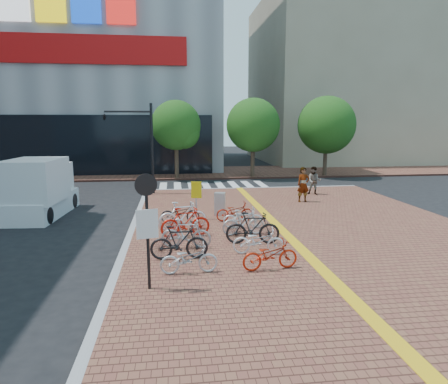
{
  "coord_description": "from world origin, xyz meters",
  "views": [
    {
      "loc": [
        -2.28,
        -13.57,
        4.42
      ],
      "look_at": [
        -0.02,
        4.07,
        1.3
      ],
      "focal_mm": 32.0,
      "sensor_mm": 36.0,
      "label": 1
    }
  ],
  "objects": [
    {
      "name": "box_truck",
      "position": [
        -8.57,
        6.01,
        1.31
      ],
      "size": [
        2.44,
        4.95,
        2.78
      ],
      "color": "white",
      "rests_on": "ground"
    },
    {
      "name": "kerb_north",
      "position": [
        3.0,
        12.0,
        0.08
      ],
      "size": [
        14.0,
        0.25,
        0.15
      ],
      "primitive_type": "cube",
      "color": "gray",
      "rests_on": "ground"
    },
    {
      "name": "kerb_west",
      "position": [
        -4.0,
        -5.0,
        0.08
      ],
      "size": [
        0.25,
        34.0,
        0.15
      ],
      "primitive_type": "cube",
      "color": "gray",
      "rests_on": "ground"
    },
    {
      "name": "bike_11",
      "position": [
        0.35,
        3.22,
        0.58
      ],
      "size": [
        1.64,
        0.6,
        0.86
      ],
      "primitive_type": "imported",
      "rotation": [
        0.0,
        0.0,
        1.59
      ],
      "color": "#9D1C0B",
      "rests_on": "sidewalk"
    },
    {
      "name": "bike_4",
      "position": [
        -1.95,
        2.02,
        0.73
      ],
      "size": [
        2.01,
        0.87,
        1.17
      ],
      "primitive_type": "imported",
      "rotation": [
        0.0,
        0.0,
        1.74
      ],
      "color": "white",
      "rests_on": "sidewalk"
    },
    {
      "name": "bike_8",
      "position": [
        0.47,
        -0.14,
        0.73
      ],
      "size": [
        1.97,
        0.76,
        1.15
      ],
      "primitive_type": "imported",
      "rotation": [
        0.0,
        0.0,
        1.45
      ],
      "color": "black",
      "rests_on": "sidewalk"
    },
    {
      "name": "far_sidewalk",
      "position": [
        0.0,
        21.0,
        0.07
      ],
      "size": [
        70.0,
        8.0,
        0.15
      ],
      "primitive_type": "cube",
      "color": "brown",
      "rests_on": "ground"
    },
    {
      "name": "bike_10",
      "position": [
        0.5,
        2.08,
        0.58
      ],
      "size": [
        1.66,
        0.68,
        0.85
      ],
      "primitive_type": "imported",
      "rotation": [
        0.0,
        0.0,
        1.5
      ],
      "color": "white",
      "rests_on": "sidewalk"
    },
    {
      "name": "yellow_sign",
      "position": [
        -1.3,
        3.76,
        1.33
      ],
      "size": [
        0.46,
        0.14,
        1.7
      ],
      "color": "#B7B7BC",
      "rests_on": "sidewalk"
    },
    {
      "name": "building_beige",
      "position": [
        18.0,
        32.0,
        9.0
      ],
      "size": [
        20.0,
        18.0,
        18.0
      ],
      "primitive_type": "cube",
      "color": "gray",
      "rests_on": "ground"
    },
    {
      "name": "crosswalk",
      "position": [
        0.5,
        14.0,
        0.01
      ],
      "size": [
        7.5,
        4.0,
        0.01
      ],
      "color": "silver",
      "rests_on": "ground"
    },
    {
      "name": "street_trees",
      "position": [
        5.04,
        17.45,
        4.1
      ],
      "size": [
        16.2,
        4.6,
        6.35
      ],
      "color": "#38281E",
      "rests_on": "far_sidewalk"
    },
    {
      "name": "traffic_light_pole",
      "position": [
        -4.74,
        10.75,
        3.86
      ],
      "size": [
        2.89,
        1.11,
        5.38
      ],
      "color": "black",
      "rests_on": "sidewalk"
    },
    {
      "name": "bike_3",
      "position": [
        -1.87,
        1.04,
        0.72
      ],
      "size": [
        1.95,
        0.87,
        1.13
      ],
      "primitive_type": "imported",
      "rotation": [
        0.0,
        0.0,
        1.75
      ],
      "color": "red",
      "rests_on": "sidewalk"
    },
    {
      "name": "bike_7",
      "position": [
        0.43,
        -1.28,
        0.6
      ],
      "size": [
        1.77,
        0.86,
        0.89
      ],
      "primitive_type": "imported",
      "rotation": [
        0.0,
        0.0,
        1.4
      ],
      "color": "white",
      "rests_on": "sidewalk"
    },
    {
      "name": "bike_9",
      "position": [
        0.34,
        0.98,
        0.65
      ],
      "size": [
        1.7,
        0.63,
        1.0
      ],
      "primitive_type": "imported",
      "rotation": [
        0.0,
        0.0,
        1.67
      ],
      "color": "silver",
      "rests_on": "sidewalk"
    },
    {
      "name": "bike_5",
      "position": [
        -2.02,
        3.18,
        0.58
      ],
      "size": [
        1.68,
        0.66,
        0.87
      ],
      "primitive_type": "imported",
      "rotation": [
        0.0,
        0.0,
        1.52
      ],
      "color": "black",
      "rests_on": "sidewalk"
    },
    {
      "name": "bike_6",
      "position": [
        0.48,
        -2.67,
        0.59
      ],
      "size": [
        1.75,
        0.8,
        0.89
      ],
      "primitive_type": "imported",
      "rotation": [
        0.0,
        0.0,
        1.7
      ],
      "color": "red",
      "rests_on": "sidewalk"
    },
    {
      "name": "tactile_strip",
      "position": [
        2.0,
        -5.0,
        0.16
      ],
      "size": [
        0.4,
        34.0,
        0.01
      ],
      "primitive_type": "cube",
      "color": "gold",
      "rests_on": "sidewalk"
    },
    {
      "name": "utility_box",
      "position": [
        -0.17,
        4.39,
        0.68
      ],
      "size": [
        0.56,
        0.46,
        1.07
      ],
      "primitive_type": "cube",
      "rotation": [
        0.0,
        0.0,
        -0.23
      ],
      "color": "#B6B6BB",
      "rests_on": "sidewalk"
    },
    {
      "name": "pedestrian_b",
      "position": [
        6.04,
        9.06,
        0.99
      ],
      "size": [
        1.01,
        0.93,
        1.67
      ],
      "primitive_type": "imported",
      "rotation": [
        0.0,
        0.0,
        -0.46
      ],
      "color": "#454C57",
      "rests_on": "sidewalk"
    },
    {
      "name": "bike_0",
      "position": [
        -1.89,
        -2.67,
        0.58
      ],
      "size": [
        1.68,
        0.65,
        0.87
      ],
      "primitive_type": "imported",
      "rotation": [
        0.0,
        0.0,
        1.62
      ],
      "color": "silver",
      "rests_on": "sidewalk"
    },
    {
      "name": "notice_sign",
      "position": [
        -2.96,
        -3.66,
        2.06
      ],
      "size": [
        0.55,
        0.19,
        3.02
      ],
      "color": "black",
      "rests_on": "sidewalk"
    },
    {
      "name": "bike_1",
      "position": [
        -2.15,
        -1.43,
        0.7
      ],
      "size": [
        1.82,
        0.52,
        1.09
      ],
      "primitive_type": "imported",
      "rotation": [
        0.0,
        0.0,
        1.57
      ],
      "color": "black",
      "rests_on": "sidewalk"
    },
    {
      "name": "department_store",
      "position": [
        -15.99,
        31.95,
        13.98
      ],
      "size": [
        36.0,
        24.27,
        28.0
      ],
      "color": "gray",
      "rests_on": "ground"
    },
    {
      "name": "pedestrian_a",
      "position": [
        4.68,
        6.99,
        1.09
      ],
      "size": [
        0.73,
        0.52,
        1.89
      ],
      "primitive_type": "imported",
      "rotation": [
        0.0,
        0.0,
        0.1
      ],
      "color": "gray",
      "rests_on": "sidewalk"
    },
    {
      "name": "sidewalk",
      "position": [
        3.0,
        -5.0,
        0.07
      ],
      "size": [
        14.0,
        34.0,
        0.15
      ],
      "primitive_type": "cube",
      "color": "brown",
      "rests_on": "ground"
    },
    {
      "name": "bike_2",
      "position": [
        -1.89,
        -0.36,
        0.67
      ],
      "size": [
        1.78,
        0.79,
        1.04
      ],
      "primitive_type": "imported",
      "rotation": [
        0.0,
        0.0,
        1.39
      ],
      "color": "#B0B0B5",
      "rests_on": "sidewalk"
    },
    {
      "name": "ground",
      "position": [
        0.0,
        0.0,
        0.0
      ],
      "size": [
        120.0,
        120.0,
        0.0
      ],
      "primitive_type": "plane",
      "color": "black",
      "rests_on": "ground"
    }
  ]
}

